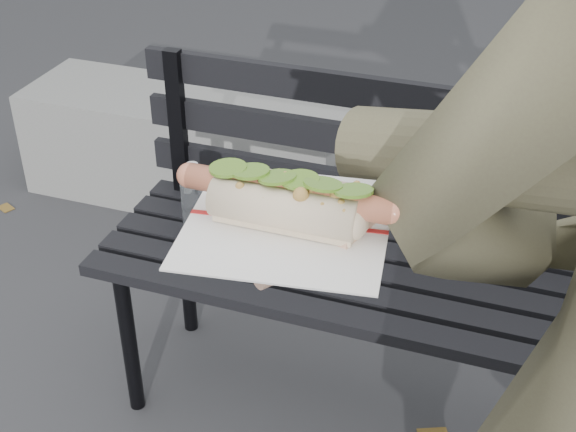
# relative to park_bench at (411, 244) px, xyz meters

# --- Properties ---
(park_bench) EXTENTS (1.50, 0.44, 0.88)m
(park_bench) POSITION_rel_park_bench_xyz_m (0.00, 0.00, 0.00)
(park_bench) COLOR black
(park_bench) RESTS_ON ground
(concrete_block) EXTENTS (1.20, 0.40, 0.40)m
(concrete_block) POSITION_rel_park_bench_xyz_m (-1.00, 0.82, -0.32)
(concrete_block) COLOR slate
(concrete_block) RESTS_ON ground
(held_hotdog) EXTENTS (0.63, 0.32, 0.20)m
(held_hotdog) POSITION_rel_park_bench_xyz_m (0.22, -0.89, 0.71)
(held_hotdog) COLOR brown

